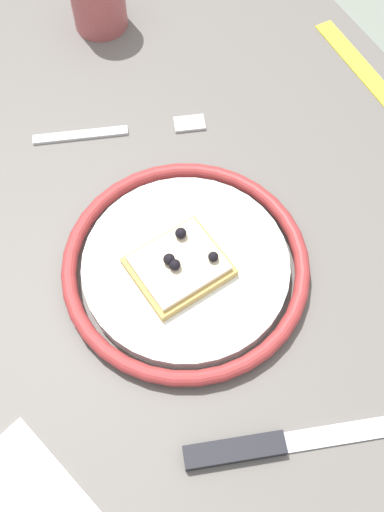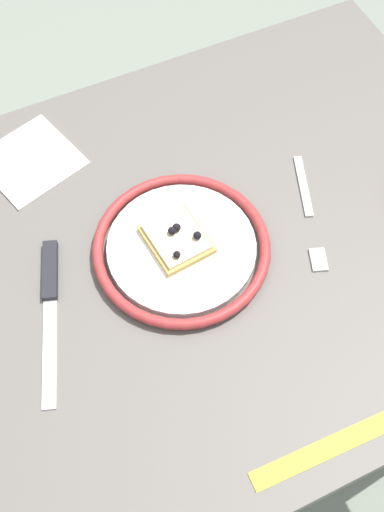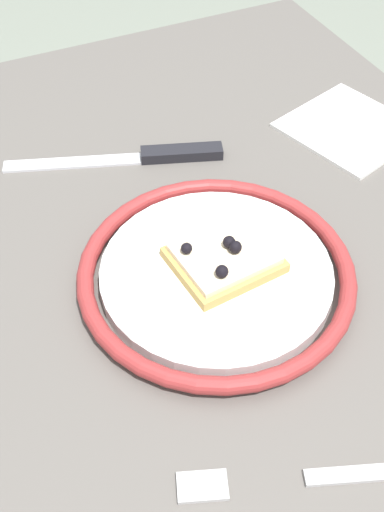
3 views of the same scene
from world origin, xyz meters
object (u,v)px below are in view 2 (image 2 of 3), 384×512
knife (50,292)px  fork (309,212)px  measuring_tape (360,433)px  napkin (31,161)px  dining_table (197,280)px  pizza_slice_near (177,238)px  plate (182,248)px

knife → fork: knife is taller
measuring_tape → napkin: (0.23, -0.57, 0.00)m
knife → measuring_tape: knife is taller
dining_table → pizza_slice_near: size_ratio=10.01×
dining_table → measuring_tape: 0.34m
plate → napkin: plate is taller
plate → napkin: 0.28m
fork → measuring_tape: bearing=70.9°
pizza_slice_near → measuring_tape: pizza_slice_near is taller
fork → napkin: (0.34, -0.26, 0.00)m
dining_table → napkin: napkin is taller
measuring_tape → pizza_slice_near: bearing=-72.8°
dining_table → pizza_slice_near: (0.02, -0.01, 0.12)m
pizza_slice_near → fork: pizza_slice_near is taller
knife → fork: size_ratio=1.20×
plate → pizza_slice_near: size_ratio=2.59×
fork → plate: bearing=-5.6°
knife → measuring_tape: (-0.28, 0.34, -0.00)m
dining_table → knife: knife is taller
knife → napkin: size_ratio=1.76×
dining_table → plate: size_ratio=3.87×
fork → napkin: same height
dining_table → pizza_slice_near: pizza_slice_near is taller
plate → pizza_slice_near: pizza_slice_near is taller
pizza_slice_near → fork: (-0.20, 0.03, -0.02)m
fork → knife: bearing=-5.1°
knife → napkin: knife is taller
measuring_tape → napkin: napkin is taller
measuring_tape → napkin: bearing=-66.1°
dining_table → napkin: 0.32m
pizza_slice_near → plate: bearing=109.2°
dining_table → napkin: bearing=-56.6°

